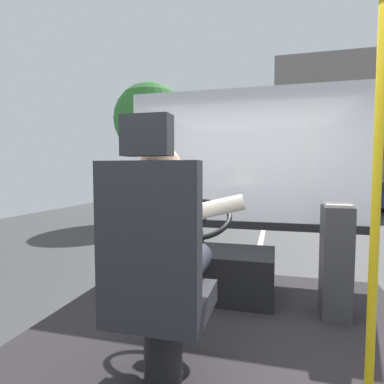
{
  "coord_description": "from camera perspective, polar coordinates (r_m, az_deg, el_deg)",
  "views": [
    {
      "loc": [
        0.34,
        -1.8,
        1.72
      ],
      "look_at": [
        -0.36,
        0.87,
        1.53
      ],
      "focal_mm": 30.02,
      "sensor_mm": 36.0,
      "label": 1
    }
  ],
  "objects": [
    {
      "name": "ground",
      "position": [
        10.75,
        12.86,
        -5.47
      ],
      "size": [
        18.0,
        44.0,
        0.06
      ],
      "color": "#383838"
    },
    {
      "name": "driver_seat",
      "position": [
        1.62,
        -6.32,
        -14.9
      ],
      "size": [
        0.48,
        0.48,
        1.34
      ],
      "color": "black",
      "rests_on": "bus_floor"
    },
    {
      "name": "bus_driver",
      "position": [
        1.68,
        -4.9,
        -8.33
      ],
      "size": [
        0.79,
        0.62,
        0.74
      ],
      "color": "#282833",
      "rests_on": "driver_seat"
    },
    {
      "name": "steering_console",
      "position": [
        2.88,
        3.1,
        -13.68
      ],
      "size": [
        1.1,
        1.0,
        0.88
      ],
      "color": "black",
      "rests_on": "bus_floor"
    },
    {
      "name": "handrail_pole",
      "position": [
        1.82,
        29.97,
        1.29
      ],
      "size": [
        0.04,
        0.04,
        2.06
      ],
      "color": "gold",
      "rests_on": "bus_floor"
    },
    {
      "name": "fare_box",
      "position": [
        2.66,
        24.18,
        -11.06
      ],
      "size": [
        0.2,
        0.27,
        0.85
      ],
      "color": "#333338",
      "rests_on": "bus_floor"
    },
    {
      "name": "windshield_panel",
      "position": [
        3.44,
        9.11,
        3.06
      ],
      "size": [
        2.5,
        0.08,
        1.48
      ],
      "color": "white"
    },
    {
      "name": "street_tree",
      "position": [
        11.36,
        -7.38,
        12.5
      ],
      "size": [
        2.49,
        2.49,
        4.69
      ],
      "color": "#4C3828",
      "rests_on": "ground"
    },
    {
      "name": "parked_car_green",
      "position": [
        19.42,
        28.17,
        0.61
      ],
      "size": [
        1.88,
        3.86,
        1.44
      ],
      "color": "#195633",
      "rests_on": "ground"
    }
  ]
}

